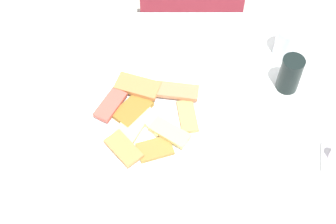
% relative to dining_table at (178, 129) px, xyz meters
% --- Properties ---
extents(ground_plane, '(6.00, 6.00, 0.00)m').
position_rel_dining_table_xyz_m(ground_plane, '(0.00, 0.00, -0.67)').
color(ground_plane, '#AFAB9D').
extents(dining_table, '(1.23, 0.83, 0.75)m').
position_rel_dining_table_xyz_m(dining_table, '(0.00, 0.00, 0.00)').
color(dining_table, white).
rests_on(dining_table, ground_plane).
extents(pide_platter, '(0.34, 0.34, 0.04)m').
position_rel_dining_table_xyz_m(pide_platter, '(-0.08, -0.03, 0.09)').
color(pide_platter, white).
rests_on(pide_platter, dining_table).
extents(salad_plate_greens, '(0.22, 0.22, 0.06)m').
position_rel_dining_table_xyz_m(salad_plate_greens, '(-0.45, -0.27, 0.10)').
color(salad_plate_greens, white).
rests_on(salad_plate_greens, dining_table).
extents(soda_can, '(0.09, 0.09, 0.12)m').
position_rel_dining_table_xyz_m(soda_can, '(0.33, 0.10, 0.14)').
color(soda_can, black).
rests_on(soda_can, dining_table).
extents(drinking_glass, '(0.07, 0.07, 0.10)m').
position_rel_dining_table_xyz_m(drinking_glass, '(0.34, 0.23, 0.13)').
color(drinking_glass, silver).
rests_on(drinking_glass, dining_table).
extents(paper_napkin, '(0.14, 0.14, 0.00)m').
position_rel_dining_table_xyz_m(paper_napkin, '(0.29, -0.03, 0.08)').
color(paper_napkin, white).
rests_on(paper_napkin, dining_table).
extents(fork, '(0.17, 0.05, 0.00)m').
position_rel_dining_table_xyz_m(fork, '(0.29, -0.04, 0.09)').
color(fork, silver).
rests_on(fork, paper_napkin).
extents(spoon, '(0.17, 0.06, 0.00)m').
position_rel_dining_table_xyz_m(spoon, '(0.29, -0.01, 0.09)').
color(spoon, silver).
rests_on(spoon, paper_napkin).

